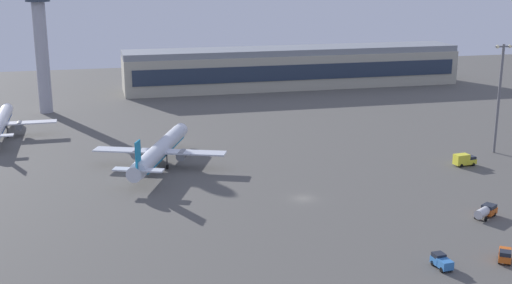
{
  "coord_description": "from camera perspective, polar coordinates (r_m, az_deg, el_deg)",
  "views": [
    {
      "loc": [
        -42.68,
        -127.95,
        47.8
      ],
      "look_at": [
        -1.85,
        34.24,
        4.0
      ],
      "focal_mm": 46.4,
      "sensor_mm": 36.0,
      "label": 1
    }
  ],
  "objects": [
    {
      "name": "apron_light_east",
      "position": [
        185.66,
        20.24,
        4.03
      ],
      "size": [
        4.8,
        0.9,
        29.06
      ],
      "color": "slate",
      "rests_on": "ground"
    },
    {
      "name": "maintenance_van",
      "position": [
        120.42,
        20.67,
        -9.11
      ],
      "size": [
        3.97,
        4.52,
        2.25
      ],
      "rotation": [
        0.0,
        0.0,
        2.54
      ],
      "color": "#D85919",
      "rests_on": "ground"
    },
    {
      "name": "control_tower",
      "position": [
        235.29,
        -18.09,
        8.69
      ],
      "size": [
        8.0,
        8.0,
        45.75
      ],
      "color": "#A8A8B2",
      "rests_on": "ground"
    },
    {
      "name": "airplane_mid_apron",
      "position": [
        166.08,
        -8.28,
        -0.71
      ],
      "size": [
        32.43,
        41.12,
        11.02
      ],
      "rotation": [
        0.0,
        0.0,
        -0.38
      ],
      "color": "silver",
      "rests_on": "ground"
    },
    {
      "name": "ground_plane",
      "position": [
        143.1,
        4.08,
        -4.88
      ],
      "size": [
        416.0,
        416.0,
        0.0
      ],
      "primitive_type": "plane",
      "color": "#56544F"
    },
    {
      "name": "terminal_building",
      "position": [
        277.94,
        3.23,
        6.44
      ],
      "size": [
        140.01,
        22.4,
        16.4
      ],
      "color": "#B2AD99",
      "rests_on": "ground"
    },
    {
      "name": "baggage_tractor",
      "position": [
        114.75,
        15.71,
        -9.88
      ],
      "size": [
        2.23,
        4.25,
        2.25
      ],
      "rotation": [
        0.0,
        0.0,
        0.06
      ],
      "color": "#3372BF",
      "rests_on": "ground"
    },
    {
      "name": "catering_truck",
      "position": [
        173.65,
        17.52,
        -1.46
      ],
      "size": [
        5.86,
        2.93,
        3.05
      ],
      "rotation": [
        0.0,
        0.0,
        4.82
      ],
      "color": "yellow",
      "rests_on": "ground"
    },
    {
      "name": "fuel_truck",
      "position": [
        139.36,
        19.2,
        -5.64
      ],
      "size": [
        6.44,
        5.16,
        2.35
      ],
      "rotation": [
        0.0,
        0.0,
        5.28
      ],
      "color": "#D85919",
      "rests_on": "ground"
    }
  ]
}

